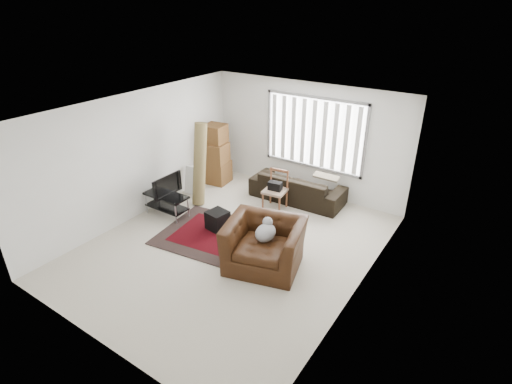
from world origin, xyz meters
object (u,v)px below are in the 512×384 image
tv_stand (166,200)px  armchair (264,241)px  side_chair (275,189)px  sofa (298,183)px  moving_boxes (216,156)px

tv_stand → armchair: 2.82m
tv_stand → armchair: bearing=-7.2°
tv_stand → side_chair: side_chair is taller
side_chair → sofa: bearing=65.9°
tv_stand → side_chair: size_ratio=1.11×
moving_boxes → sofa: (2.25, 0.26, -0.29)m
moving_boxes → side_chair: (2.04, -0.41, -0.22)m
tv_stand → moving_boxes: bearing=95.7°
sofa → tv_stand: bearing=46.0°
sofa → moving_boxes: bearing=4.8°
tv_stand → sofa: size_ratio=0.45×
tv_stand → side_chair: bearing=41.0°
tv_stand → sofa: (2.05, 2.27, 0.06)m
tv_stand → armchair: (2.80, -0.35, 0.14)m
sofa → side_chair: side_chair is taller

